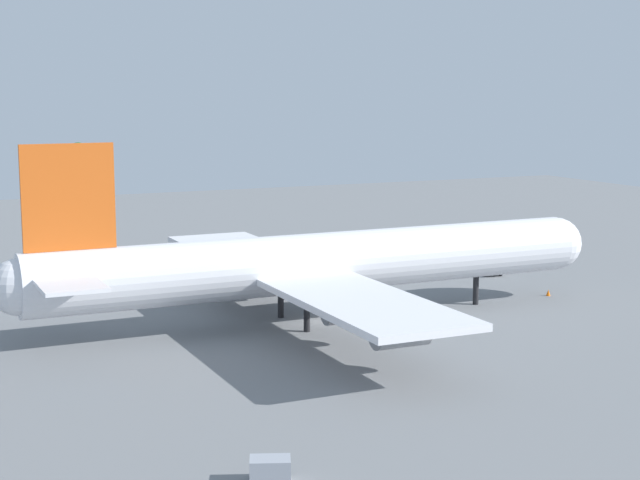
{
  "coord_description": "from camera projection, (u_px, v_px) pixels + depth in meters",
  "views": [
    {
      "loc": [
        -45.93,
        -98.65,
        26.22
      ],
      "look_at": [
        0.0,
        0.0,
        9.4
      ],
      "focal_mm": 54.98,
      "sensor_mm": 36.0,
      "label": 1
    }
  ],
  "objects": [
    {
      "name": "cargo_airplane",
      "position": [
        318.0,
        264.0,
        110.4
      ],
      "size": [
        72.1,
        60.77,
        20.89
      ],
      "color": "silver",
      "rests_on": "ground_plane"
    },
    {
      "name": "cargo_loader",
      "position": [
        309.0,
        273.0,
        134.95
      ],
      "size": [
        3.0,
        5.6,
        2.44
      ],
      "color": "#4C8C4C",
      "rests_on": "ground_plane"
    },
    {
      "name": "cargo_container_fore",
      "position": [
        270.0,
        470.0,
        65.82
      ],
      "size": [
        3.23,
        2.72,
        1.69
      ],
      "color": "#999EA8",
      "rests_on": "ground_plane"
    },
    {
      "name": "ground_plane",
      "position": [
        320.0,
        321.0,
        111.55
      ],
      "size": [
        288.4,
        288.4,
        0.0
      ],
      "primitive_type": "plane",
      "color": "slate"
    },
    {
      "name": "pushback_tractor",
      "position": [
        489.0,
        267.0,
        139.29
      ],
      "size": [
        3.26,
        4.61,
        2.07
      ],
      "color": "silver",
      "rests_on": "ground_plane"
    },
    {
      "name": "safety_cone_nose",
      "position": [
        548.0,
        293.0,
        125.32
      ],
      "size": [
        0.55,
        0.55,
        0.79
      ],
      "primitive_type": "cone",
      "color": "orange",
      "rests_on": "ground_plane"
    },
    {
      "name": "baggage_tug",
      "position": [
        191.0,
        271.0,
        136.12
      ],
      "size": [
        5.02,
        5.2,
        2.22
      ],
      "color": "#333338",
      "rests_on": "ground_plane"
    }
  ]
}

